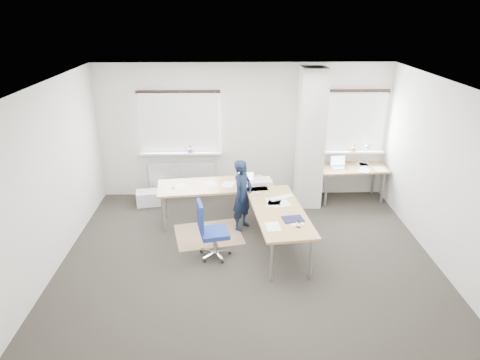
{
  "coord_description": "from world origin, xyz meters",
  "views": [
    {
      "loc": [
        -0.28,
        -6.07,
        3.83
      ],
      "look_at": [
        -0.11,
        0.9,
        0.97
      ],
      "focal_mm": 32.0,
      "sensor_mm": 36.0,
      "label": 1
    }
  ],
  "objects_px": {
    "task_chair": "(212,242)",
    "person": "(242,195)",
    "desk_side": "(352,169)",
    "desk_main": "(246,198)"
  },
  "relations": [
    {
      "from": "task_chair",
      "to": "desk_main",
      "type": "bearing_deg",
      "value": 41.64
    },
    {
      "from": "desk_side",
      "to": "person",
      "type": "relative_size",
      "value": 1.1
    },
    {
      "from": "desk_main",
      "to": "desk_side",
      "type": "relative_size",
      "value": 1.85
    },
    {
      "from": "desk_main",
      "to": "task_chair",
      "type": "height_order",
      "value": "task_chair"
    },
    {
      "from": "desk_side",
      "to": "desk_main",
      "type": "bearing_deg",
      "value": -152.53
    },
    {
      "from": "desk_main",
      "to": "person",
      "type": "bearing_deg",
      "value": 97.94
    },
    {
      "from": "desk_side",
      "to": "person",
      "type": "height_order",
      "value": "person"
    },
    {
      "from": "task_chair",
      "to": "person",
      "type": "relative_size",
      "value": 0.75
    },
    {
      "from": "task_chair",
      "to": "person",
      "type": "distance_m",
      "value": 1.17
    },
    {
      "from": "desk_main",
      "to": "desk_side",
      "type": "height_order",
      "value": "desk_side"
    }
  ]
}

